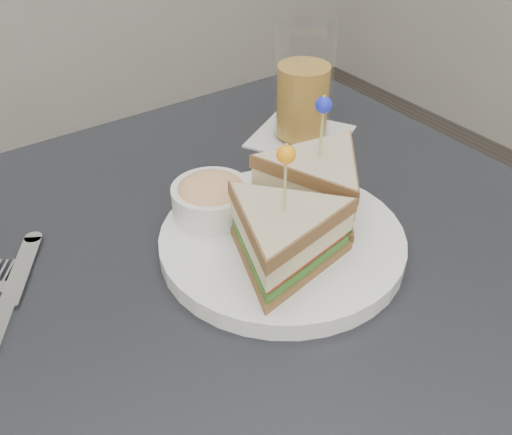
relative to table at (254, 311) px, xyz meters
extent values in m
cube|color=black|center=(0.00, 0.00, 0.06)|extent=(0.80, 0.80, 0.03)
cylinder|color=black|center=(0.35, 0.35, -0.31)|extent=(0.04, 0.04, 0.72)
cylinder|color=white|center=(0.04, 0.00, 0.08)|extent=(0.34, 0.34, 0.02)
cylinder|color=white|center=(0.04, 0.00, 0.09)|extent=(0.34, 0.34, 0.01)
cylinder|color=#D5C57A|center=(0.01, -0.04, 0.19)|extent=(0.00, 0.00, 0.09)
sphere|color=orange|center=(0.01, -0.04, 0.23)|extent=(0.02, 0.02, 0.02)
cylinder|color=#D5C57A|center=(0.10, 0.02, 0.19)|extent=(0.00, 0.00, 0.09)
sphere|color=#1A24C8|center=(0.10, 0.02, 0.23)|extent=(0.02, 0.02, 0.02)
cylinder|color=white|center=(0.00, 0.08, 0.11)|extent=(0.11, 0.11, 0.04)
ellipsoid|color=#E0B772|center=(0.00, 0.08, 0.13)|extent=(0.10, 0.10, 0.04)
cube|color=silver|center=(-0.21, 0.13, 0.08)|extent=(0.07, 0.10, 0.00)
cylinder|color=silver|center=(-0.18, 0.18, 0.08)|extent=(0.03, 0.03, 0.00)
cube|color=white|center=(0.22, 0.19, 0.08)|extent=(0.18, 0.18, 0.00)
cylinder|color=#BF8B36|center=(0.22, 0.19, 0.14)|extent=(0.10, 0.10, 0.10)
cylinder|color=white|center=(0.22, 0.19, 0.16)|extent=(0.11, 0.11, 0.16)
cube|color=white|center=(0.22, 0.20, 0.18)|extent=(0.03, 0.03, 0.02)
cube|color=white|center=(0.21, 0.18, 0.18)|extent=(0.02, 0.02, 0.02)
camera|label=1|loc=(-0.27, -0.38, 0.48)|focal=40.00mm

